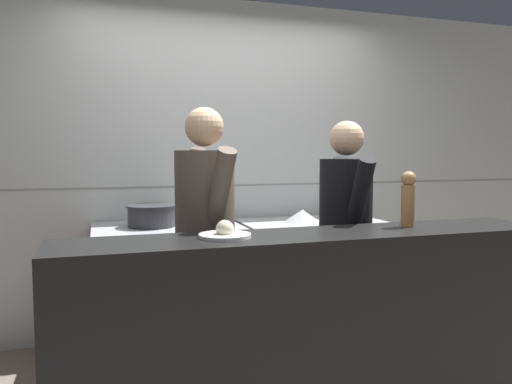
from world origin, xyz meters
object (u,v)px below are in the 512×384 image
object	(u,v)px
stock_pot	(152,215)
plated_dish_main	(225,233)
chef_sous	(345,236)
chef_head_cook	(205,238)
oven_range	(168,289)
mixing_bowl_steel	(302,216)
pepper_mill	(408,198)

from	to	relation	value
stock_pot	plated_dish_main	bearing A→B (deg)	-79.94
plated_dish_main	chef_sous	distance (m)	1.03
stock_pot	chef_head_cook	xyz separation A→B (m)	(0.23, -0.70, -0.05)
oven_range	chef_head_cook	bearing A→B (deg)	-80.11
chef_head_cook	chef_sous	world-z (taller)	chef_head_cook
mixing_bowl_steel	pepper_mill	size ratio (longest dim) A/B	0.93
plated_dish_main	pepper_mill	xyz separation A→B (m)	(1.03, 0.04, 0.14)
oven_range	pepper_mill	distance (m)	1.78
oven_range	chef_sous	world-z (taller)	chef_sous
mixing_bowl_steel	chef_sous	size ratio (longest dim) A/B	0.17
oven_range	chef_head_cook	xyz separation A→B (m)	(0.12, -0.70, 0.48)
stock_pot	mixing_bowl_steel	size ratio (longest dim) A/B	1.23
oven_range	mixing_bowl_steel	size ratio (longest dim) A/B	3.62
oven_range	plated_dish_main	size ratio (longest dim) A/B	4.06
chef_head_cook	chef_sous	size ratio (longest dim) A/B	1.04
pepper_mill	mixing_bowl_steel	bearing A→B (deg)	96.37
plated_dish_main	chef_sous	size ratio (longest dim) A/B	0.16
stock_pot	chef_head_cook	bearing A→B (deg)	-72.14
pepper_mill	chef_head_cook	distance (m)	1.15
oven_range	chef_head_cook	size ratio (longest dim) A/B	0.61
oven_range	mixing_bowl_steel	xyz separation A→B (m)	(1.01, -0.02, 0.48)
mixing_bowl_steel	chef_head_cook	size ratio (longest dim) A/B	0.17
stock_pot	mixing_bowl_steel	world-z (taller)	stock_pot
stock_pot	oven_range	bearing A→B (deg)	-2.81
pepper_mill	chef_sous	bearing A→B (deg)	107.03
plated_dish_main	chef_head_cook	size ratio (longest dim) A/B	0.15
oven_range	stock_pot	bearing A→B (deg)	177.19
plated_dish_main	chef_head_cook	world-z (taller)	chef_head_cook
chef_head_cook	plated_dish_main	bearing A→B (deg)	-101.38
plated_dish_main	chef_head_cook	xyz separation A→B (m)	(0.01, 0.51, -0.10)
pepper_mill	chef_sous	distance (m)	0.54
stock_pot	plated_dish_main	world-z (taller)	plated_dish_main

